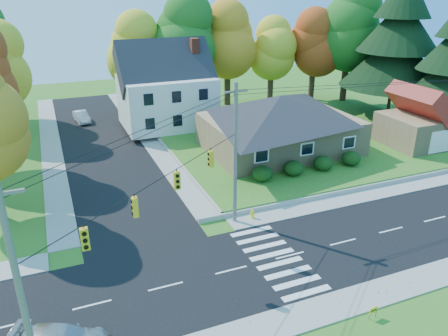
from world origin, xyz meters
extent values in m
plane|color=#3D7923|center=(0.00, 0.00, 0.00)|extent=(120.00, 120.00, 0.00)
cube|color=black|center=(0.00, 0.00, 0.01)|extent=(90.00, 8.00, 0.02)
cube|color=black|center=(-8.00, 26.00, 0.01)|extent=(8.00, 44.00, 0.02)
cube|color=#9C9A90|center=(0.00, 5.00, 0.04)|extent=(90.00, 2.00, 0.08)
cube|color=#9C9A90|center=(0.00, -5.00, 0.04)|extent=(90.00, 2.00, 0.08)
cube|color=#3D7923|center=(13.00, 21.00, 0.25)|extent=(30.00, 30.00, 0.50)
cube|color=tan|center=(8.00, 16.00, 2.10)|extent=(14.00, 10.00, 3.20)
pyramid|color=#26262B|center=(8.00, 16.00, 4.80)|extent=(14.60, 10.60, 2.20)
cube|color=silver|center=(0.00, 28.00, 3.30)|extent=(10.00, 8.00, 5.60)
pyramid|color=#26262B|center=(0.00, 28.00, 7.30)|extent=(10.40, 8.40, 2.40)
cube|color=brown|center=(3.50, 28.00, 5.30)|extent=(0.90, 0.90, 9.60)
cube|color=tan|center=(22.00, 12.00, 2.00)|extent=(7.00, 6.00, 3.00)
pyramid|color=maroon|center=(22.00, 12.00, 4.30)|extent=(7.30, 6.30, 1.60)
cube|color=silver|center=(22.00, 8.95, 1.70)|extent=(3.20, 0.10, 2.20)
ellipsoid|color=#163A10|center=(3.00, 9.80, 1.14)|extent=(1.70, 1.70, 1.27)
ellipsoid|color=#163A10|center=(6.00, 9.80, 1.14)|extent=(1.70, 1.70, 1.27)
ellipsoid|color=#163A10|center=(9.00, 9.80, 1.14)|extent=(1.70, 1.70, 1.27)
ellipsoid|color=#163A10|center=(12.00, 9.80, 1.14)|extent=(1.70, 1.70, 1.27)
cylinder|color=#666059|center=(-14.50, -5.20, 5.00)|extent=(0.26, 0.26, 10.00)
cylinder|color=#666059|center=(-1.50, 5.20, 5.00)|extent=(0.26, 0.26, 10.00)
cube|color=#666059|center=(-1.50, 5.20, 9.40)|extent=(1.60, 0.12, 0.12)
cube|color=gold|center=(-12.00, -3.20, 5.95)|extent=(0.34, 0.26, 1.00)
cube|color=gold|center=(-9.50, -1.20, 5.95)|extent=(0.26, 0.34, 1.00)
cube|color=gold|center=(-6.80, 0.95, 5.95)|extent=(0.34, 0.26, 1.00)
cube|color=gold|center=(-4.00, 3.20, 5.95)|extent=(0.26, 0.34, 1.00)
cylinder|color=black|center=(-8.00, 0.00, 6.60)|extent=(13.02, 10.43, 0.04)
cylinder|color=#3F2A19|center=(-2.00, 34.00, 3.20)|extent=(0.80, 0.80, 5.40)
sphere|color=gold|center=(-2.00, 34.00, 7.10)|extent=(6.72, 6.72, 6.72)
sphere|color=gold|center=(-2.00, 34.00, 8.78)|extent=(5.91, 5.91, 5.91)
sphere|color=gold|center=(-2.00, 34.00, 10.46)|extent=(5.11, 5.11, 5.11)
cylinder|color=#3F2A19|center=(4.00, 33.00, 3.65)|extent=(0.86, 0.86, 6.30)
sphere|color=#22651C|center=(4.00, 33.00, 8.20)|extent=(7.84, 7.84, 7.84)
sphere|color=#22651C|center=(4.00, 33.00, 10.16)|extent=(6.90, 6.90, 6.90)
sphere|color=#22651C|center=(4.00, 33.00, 12.12)|extent=(5.96, 5.96, 5.96)
cylinder|color=#3F2A19|center=(10.00, 34.00, 3.43)|extent=(0.83, 0.83, 5.85)
sphere|color=orange|center=(10.00, 34.00, 7.65)|extent=(7.28, 7.28, 7.28)
sphere|color=orange|center=(10.00, 34.00, 9.47)|extent=(6.41, 6.41, 6.41)
sphere|color=orange|center=(10.00, 34.00, 11.29)|extent=(5.53, 5.53, 5.53)
cylinder|color=#3F2A19|center=(16.00, 33.00, 2.98)|extent=(0.77, 0.77, 4.95)
sphere|color=gold|center=(16.00, 33.00, 6.55)|extent=(6.16, 6.16, 6.16)
sphere|color=gold|center=(16.00, 33.00, 8.09)|extent=(5.42, 5.42, 5.42)
sphere|color=gold|center=(16.00, 33.00, 9.63)|extent=(4.68, 4.68, 4.68)
cylinder|color=#3F2A19|center=(22.00, 32.00, 3.20)|extent=(0.80, 0.80, 5.40)
sphere|color=#AB3F15|center=(22.00, 32.00, 7.10)|extent=(6.72, 6.72, 6.72)
sphere|color=#AB3F15|center=(22.00, 32.00, 8.78)|extent=(5.91, 5.91, 5.91)
sphere|color=#AB3F15|center=(22.00, 32.00, 10.46)|extent=(5.11, 5.11, 5.11)
cylinder|color=#3F2A19|center=(26.00, 30.00, 3.88)|extent=(0.89, 0.89, 6.75)
sphere|color=#22651C|center=(26.00, 30.00, 8.75)|extent=(8.40, 8.40, 8.40)
sphere|color=#22651C|center=(26.00, 30.00, 10.85)|extent=(7.39, 7.39, 7.39)
sphere|color=#22651C|center=(26.00, 30.00, 12.95)|extent=(6.38, 6.38, 6.38)
cylinder|color=#3F2A19|center=(27.00, 22.00, 1.94)|extent=(0.40, 0.40, 2.88)
cone|color=black|center=(27.00, 22.00, 7.38)|extent=(12.80, 12.80, 6.72)
cone|color=black|center=(27.00, 22.00, 11.22)|extent=(9.60, 9.60, 6.08)
cylinder|color=#3F2A19|center=(28.00, 14.00, 1.76)|extent=(0.40, 0.40, 2.52)
cylinder|color=#3F2A19|center=(-17.00, 32.00, 2.70)|extent=(0.80, 0.80, 5.40)
imported|color=#B6B5C4|center=(-9.06, 34.66, 0.67)|extent=(1.89, 4.12, 1.31)
cylinder|color=yellow|center=(-0.15, 5.07, 0.04)|extent=(0.32, 0.32, 0.09)
cylinder|color=yellow|center=(-0.15, 5.07, 0.31)|extent=(0.21, 0.21, 0.49)
sphere|color=yellow|center=(-0.15, 5.07, 0.61)|extent=(0.23, 0.23, 0.23)
cylinder|color=yellow|center=(-0.15, 5.07, 0.40)|extent=(0.42, 0.21, 0.11)
cylinder|color=black|center=(0.86, -6.41, 0.23)|extent=(0.02, 0.02, 0.45)
cylinder|color=black|center=(1.26, -6.41, 0.23)|extent=(0.02, 0.02, 0.45)
cube|color=yellow|center=(1.06, -6.41, 0.50)|extent=(0.54, 0.10, 0.36)
camera|label=1|loc=(-12.55, -19.68, 15.67)|focal=35.00mm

